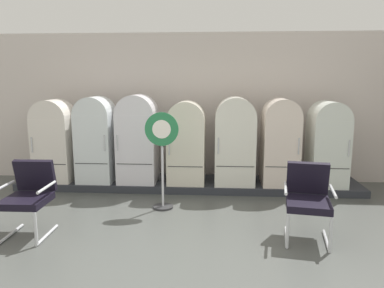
{
  "coord_description": "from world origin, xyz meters",
  "views": [
    {
      "loc": [
        0.53,
        -3.56,
        2.0
      ],
      "look_at": [
        0.1,
        2.75,
        0.88
      ],
      "focal_mm": 34.01,
      "sensor_mm": 36.0,
      "label": 1
    }
  ],
  "objects_px": {
    "refrigerator_6": "(328,141)",
    "sign_stand": "(162,159)",
    "refrigerator_5": "(280,139)",
    "refrigerator_0": "(54,138)",
    "refrigerator_3": "(187,140)",
    "armchair_right": "(308,197)",
    "refrigerator_1": "(96,137)",
    "refrigerator_4": "(235,138)",
    "armchair_left": "(29,194)",
    "refrigerator_2": "(138,136)"
  },
  "relations": [
    {
      "from": "refrigerator_6",
      "to": "sign_stand",
      "type": "relative_size",
      "value": 0.99
    },
    {
      "from": "refrigerator_5",
      "to": "sign_stand",
      "type": "height_order",
      "value": "refrigerator_5"
    },
    {
      "from": "refrigerator_0",
      "to": "refrigerator_6",
      "type": "xyz_separation_m",
      "value": [
        4.96,
        0.04,
        -0.0
      ]
    },
    {
      "from": "refrigerator_0",
      "to": "refrigerator_5",
      "type": "relative_size",
      "value": 0.98
    },
    {
      "from": "refrigerator_3",
      "to": "armchair_right",
      "type": "distance_m",
      "value": 2.64
    },
    {
      "from": "refrigerator_1",
      "to": "refrigerator_4",
      "type": "distance_m",
      "value": 2.54
    },
    {
      "from": "sign_stand",
      "to": "armchair_left",
      "type": "bearing_deg",
      "value": -146.16
    },
    {
      "from": "refrigerator_4",
      "to": "refrigerator_6",
      "type": "distance_m",
      "value": 1.64
    },
    {
      "from": "refrigerator_0",
      "to": "sign_stand",
      "type": "distance_m",
      "value": 2.4
    },
    {
      "from": "refrigerator_1",
      "to": "refrigerator_3",
      "type": "xyz_separation_m",
      "value": [
        1.67,
        -0.0,
        -0.04
      ]
    },
    {
      "from": "sign_stand",
      "to": "armchair_right",
      "type": "bearing_deg",
      "value": -25.36
    },
    {
      "from": "refrigerator_0",
      "to": "sign_stand",
      "type": "relative_size",
      "value": 1.0
    },
    {
      "from": "sign_stand",
      "to": "refrigerator_6",
      "type": "bearing_deg",
      "value": 20.77
    },
    {
      "from": "refrigerator_0",
      "to": "refrigerator_5",
      "type": "xyz_separation_m",
      "value": [
        4.13,
        0.04,
        0.02
      ]
    },
    {
      "from": "refrigerator_1",
      "to": "armchair_right",
      "type": "xyz_separation_m",
      "value": [
        3.37,
        -1.99,
        -0.42
      ]
    },
    {
      "from": "refrigerator_3",
      "to": "refrigerator_6",
      "type": "height_order",
      "value": "refrigerator_6"
    },
    {
      "from": "sign_stand",
      "to": "refrigerator_0",
      "type": "bearing_deg",
      "value": 154.75
    },
    {
      "from": "refrigerator_5",
      "to": "refrigerator_6",
      "type": "height_order",
      "value": "refrigerator_5"
    },
    {
      "from": "refrigerator_0",
      "to": "refrigerator_4",
      "type": "distance_m",
      "value": 3.33
    },
    {
      "from": "refrigerator_2",
      "to": "armchair_left",
      "type": "distance_m",
      "value": 2.36
    },
    {
      "from": "refrigerator_6",
      "to": "armchair_right",
      "type": "distance_m",
      "value": 2.19
    },
    {
      "from": "refrigerator_2",
      "to": "armchair_left",
      "type": "bearing_deg",
      "value": -114.88
    },
    {
      "from": "refrigerator_0",
      "to": "refrigerator_6",
      "type": "height_order",
      "value": "refrigerator_0"
    },
    {
      "from": "refrigerator_1",
      "to": "armchair_right",
      "type": "distance_m",
      "value": 3.94
    },
    {
      "from": "refrigerator_6",
      "to": "armchair_right",
      "type": "relative_size",
      "value": 1.57
    },
    {
      "from": "refrigerator_4",
      "to": "refrigerator_5",
      "type": "distance_m",
      "value": 0.81
    },
    {
      "from": "sign_stand",
      "to": "refrigerator_1",
      "type": "bearing_deg",
      "value": 143.01
    },
    {
      "from": "refrigerator_0",
      "to": "refrigerator_3",
      "type": "xyz_separation_m",
      "value": [
        2.45,
        0.02,
        -0.01
      ]
    },
    {
      "from": "refrigerator_0",
      "to": "armchair_right",
      "type": "relative_size",
      "value": 1.58
    },
    {
      "from": "refrigerator_1",
      "to": "refrigerator_2",
      "type": "height_order",
      "value": "refrigerator_2"
    },
    {
      "from": "refrigerator_2",
      "to": "refrigerator_3",
      "type": "bearing_deg",
      "value": -0.21
    },
    {
      "from": "refrigerator_3",
      "to": "refrigerator_5",
      "type": "relative_size",
      "value": 0.97
    },
    {
      "from": "refrigerator_1",
      "to": "refrigerator_0",
      "type": "bearing_deg",
      "value": -178.46
    },
    {
      "from": "refrigerator_1",
      "to": "sign_stand",
      "type": "bearing_deg",
      "value": -36.99
    },
    {
      "from": "refrigerator_1",
      "to": "refrigerator_4",
      "type": "relative_size",
      "value": 1.0
    },
    {
      "from": "refrigerator_2",
      "to": "refrigerator_5",
      "type": "height_order",
      "value": "refrigerator_2"
    },
    {
      "from": "refrigerator_1",
      "to": "sign_stand",
      "type": "xyz_separation_m",
      "value": [
        1.38,
        -1.04,
        -0.17
      ]
    },
    {
      "from": "armchair_left",
      "to": "armchair_right",
      "type": "relative_size",
      "value": 1.0
    },
    {
      "from": "refrigerator_2",
      "to": "refrigerator_1",
      "type": "bearing_deg",
      "value": -179.82
    },
    {
      "from": "refrigerator_4",
      "to": "refrigerator_0",
      "type": "bearing_deg",
      "value": -179.22
    },
    {
      "from": "refrigerator_2",
      "to": "refrigerator_3",
      "type": "xyz_separation_m",
      "value": [
        0.9,
        -0.0,
        -0.06
      ]
    },
    {
      "from": "refrigerator_5",
      "to": "sign_stand",
      "type": "bearing_deg",
      "value": -151.77
    },
    {
      "from": "armchair_right",
      "to": "refrigerator_0",
      "type": "bearing_deg",
      "value": 154.7
    },
    {
      "from": "refrigerator_3",
      "to": "armchair_left",
      "type": "relative_size",
      "value": 1.56
    },
    {
      "from": "refrigerator_1",
      "to": "refrigerator_6",
      "type": "height_order",
      "value": "refrigerator_1"
    },
    {
      "from": "refrigerator_2",
      "to": "armchair_left",
      "type": "relative_size",
      "value": 1.68
    },
    {
      "from": "refrigerator_6",
      "to": "armchair_right",
      "type": "height_order",
      "value": "refrigerator_6"
    },
    {
      "from": "refrigerator_0",
      "to": "refrigerator_1",
      "type": "relative_size",
      "value": 0.96
    },
    {
      "from": "refrigerator_1",
      "to": "refrigerator_3",
      "type": "height_order",
      "value": "refrigerator_1"
    },
    {
      "from": "refrigerator_5",
      "to": "refrigerator_6",
      "type": "relative_size",
      "value": 1.03
    }
  ]
}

